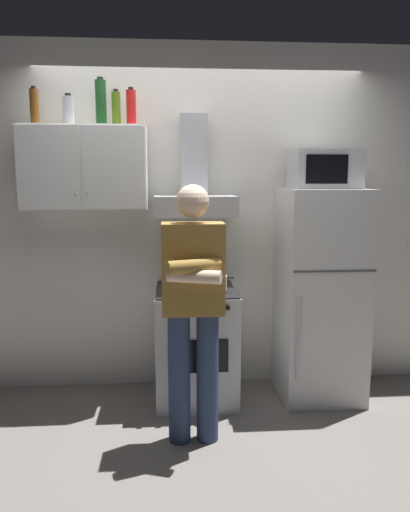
# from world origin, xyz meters

# --- Properties ---
(ground_plane) EXTENTS (7.00, 7.00, 0.00)m
(ground_plane) POSITION_xyz_m (0.00, 0.00, 0.00)
(ground_plane) COLOR slate
(back_wall_tiled) EXTENTS (4.80, 0.10, 2.70)m
(back_wall_tiled) POSITION_xyz_m (0.00, 0.60, 1.35)
(back_wall_tiled) COLOR silver
(back_wall_tiled) RESTS_ON ground_plane
(upper_cabinet) EXTENTS (0.90, 0.37, 0.60)m
(upper_cabinet) POSITION_xyz_m (-0.85, 0.37, 1.75)
(upper_cabinet) COLOR white
(stove_oven) EXTENTS (0.60, 0.62, 0.87)m
(stove_oven) POSITION_xyz_m (-0.05, 0.25, 0.43)
(stove_oven) COLOR silver
(stove_oven) RESTS_ON ground_plane
(range_hood) EXTENTS (0.60, 0.44, 0.75)m
(range_hood) POSITION_xyz_m (-0.05, 0.38, 1.60)
(range_hood) COLOR #B7BABF
(refrigerator) EXTENTS (0.60, 0.62, 1.60)m
(refrigerator) POSITION_xyz_m (0.90, 0.25, 0.80)
(refrigerator) COLOR silver
(refrigerator) RESTS_ON ground_plane
(microwave) EXTENTS (0.48, 0.37, 0.28)m
(microwave) POSITION_xyz_m (0.90, 0.27, 1.74)
(microwave) COLOR #B7BABF
(microwave) RESTS_ON refrigerator
(person_standing) EXTENTS (0.38, 0.33, 1.64)m
(person_standing) POSITION_xyz_m (-0.10, -0.36, 0.90)
(person_standing) COLOR navy
(person_standing) RESTS_ON ground_plane
(cooking_pot) EXTENTS (0.28, 0.18, 0.11)m
(cooking_pot) POSITION_xyz_m (0.08, 0.13, 0.93)
(cooking_pot) COLOR #B7BABF
(cooking_pot) RESTS_ON stove_oven
(bottle_beer_brown) EXTENTS (0.06, 0.06, 0.27)m
(bottle_beer_brown) POSITION_xyz_m (-1.18, 0.35, 2.18)
(bottle_beer_brown) COLOR brown
(bottle_beer_brown) RESTS_ON upper_cabinet
(bottle_soda_red) EXTENTS (0.07, 0.07, 0.27)m
(bottle_soda_red) POSITION_xyz_m (-0.51, 0.39, 2.18)
(bottle_soda_red) COLOR red
(bottle_soda_red) RESTS_ON upper_cabinet
(bottle_olive_oil) EXTENTS (0.06, 0.06, 0.26)m
(bottle_olive_oil) POSITION_xyz_m (-0.61, 0.36, 2.17)
(bottle_olive_oil) COLOR #4C6B19
(bottle_olive_oil) RESTS_ON upper_cabinet
(bottle_canister_steel) EXTENTS (0.08, 0.08, 0.23)m
(bottle_canister_steel) POSITION_xyz_m (-0.96, 0.41, 2.16)
(bottle_canister_steel) COLOR #B2B5BA
(bottle_canister_steel) RESTS_ON upper_cabinet
(bottle_wine_green) EXTENTS (0.08, 0.08, 0.34)m
(bottle_wine_green) POSITION_xyz_m (-0.72, 0.40, 2.21)
(bottle_wine_green) COLOR #19471E
(bottle_wine_green) RESTS_ON upper_cabinet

